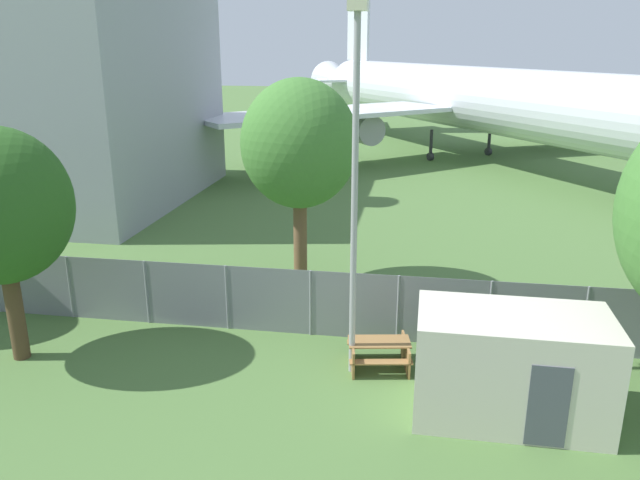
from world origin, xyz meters
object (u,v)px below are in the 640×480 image
(picnic_bench_near_cabin, at_px, (379,351))
(airplane, at_px, (477,100))
(portable_cabin, at_px, (511,366))
(tree_behind_benches, at_px, (299,145))

(picnic_bench_near_cabin, bearing_deg, airplane, 81.86)
(picnic_bench_near_cabin, bearing_deg, portable_cabin, -29.61)
(tree_behind_benches, bearing_deg, portable_cabin, -48.76)
(picnic_bench_near_cabin, relative_size, tree_behind_benches, 0.26)
(airplane, bearing_deg, tree_behind_benches, -50.22)
(airplane, xyz_separation_m, picnic_bench_near_cabin, (-4.53, -31.66, -3.95))
(portable_cabin, relative_size, picnic_bench_near_cabin, 2.33)
(portable_cabin, bearing_deg, tree_behind_benches, 131.77)
(airplane, relative_size, tree_behind_benches, 6.04)
(airplane, xyz_separation_m, tree_behind_benches, (-7.71, -26.25, 0.61))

